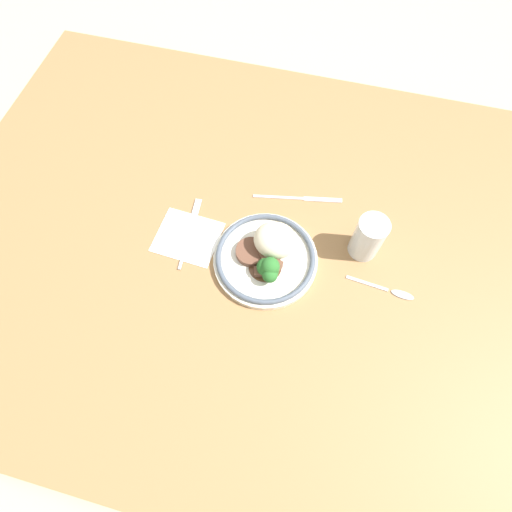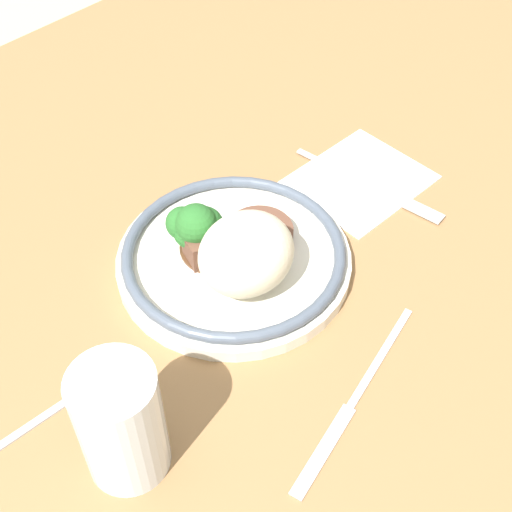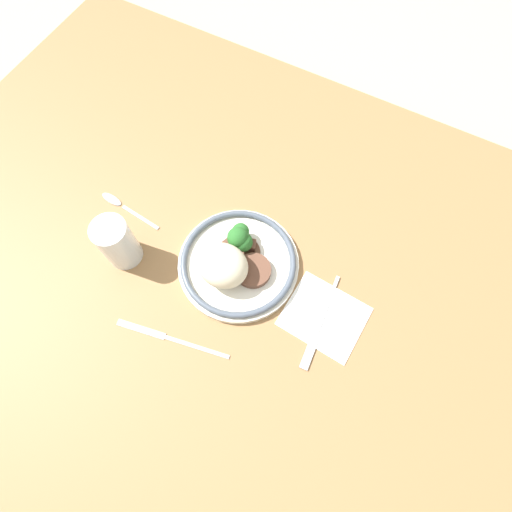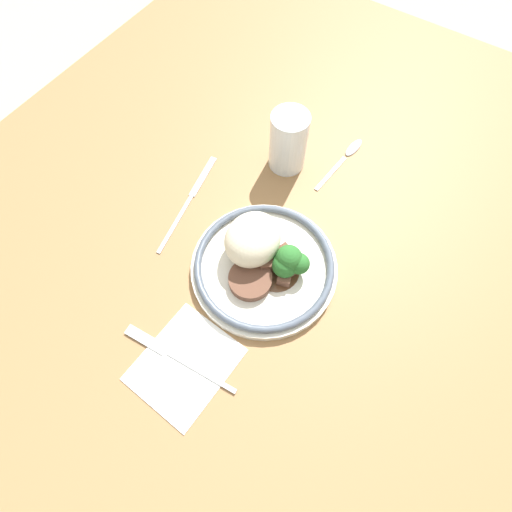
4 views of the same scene
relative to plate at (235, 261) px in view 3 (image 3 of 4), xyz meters
The scene contains 8 objects.
ground_plane 0.08m from the plate, 128.32° to the left, with size 8.00×8.00×0.00m, color tan.
dining_table 0.07m from the plate, 128.32° to the left, with size 1.57×1.16×0.04m.
napkin 0.20m from the plate, behind, with size 0.15×0.13×0.00m.
plate is the anchor object (origin of this frame).
juice_glass 0.22m from the plate, 21.81° to the left, with size 0.07×0.07×0.11m.
fork 0.20m from the plate, 168.34° to the left, with size 0.03×0.19×0.00m.
knife 0.19m from the plate, 77.62° to the left, with size 0.22×0.05×0.00m.
spoon 0.29m from the plate, ahead, with size 0.15×0.03×0.01m.
Camera 3 is at (-0.14, 0.20, 0.77)m, focal length 28.00 mm.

